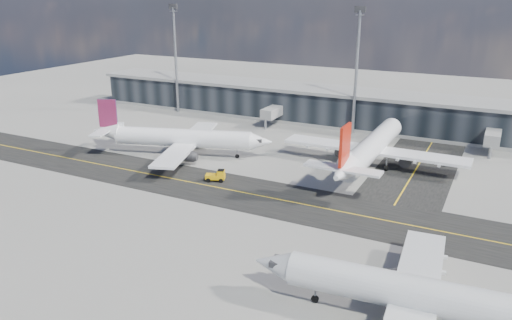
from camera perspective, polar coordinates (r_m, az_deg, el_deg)
The scene contains 9 objects.
ground at distance 77.83m, azimuth 0.83°, elevation -5.46°, with size 300.00×300.00×0.00m, color gray.
taxiway_lanes at distance 85.53m, azimuth 6.37°, elevation -3.28°, with size 180.00×63.00×0.03m.
terminal_concourse at distance 125.88m, azimuth 11.98°, elevation 5.53°, with size 152.00×19.80×8.80m.
floodlight_masts at distance 117.23m, azimuth 11.42°, elevation 10.35°, with size 102.50×0.70×28.90m.
airliner_af at distance 102.44m, azimuth -8.64°, elevation 2.50°, with size 36.71×31.65×11.10m.
airliner_redtail at distance 96.25m, azimuth 13.07°, elevation 1.42°, with size 35.25×41.44×12.32m.
airliner_near at distance 53.11m, azimuth 19.26°, elevation -14.61°, with size 36.60×31.22×10.84m.
baggage_tug at distance 88.24m, azimuth -4.48°, elevation -1.79°, with size 3.74×2.74×2.12m.
service_van at distance 104.13m, azimuth 20.87°, elevation 0.00°, with size 2.25×4.88×1.36m, color white.
Camera 1 is at (31.14, -63.85, 31.79)m, focal length 35.00 mm.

